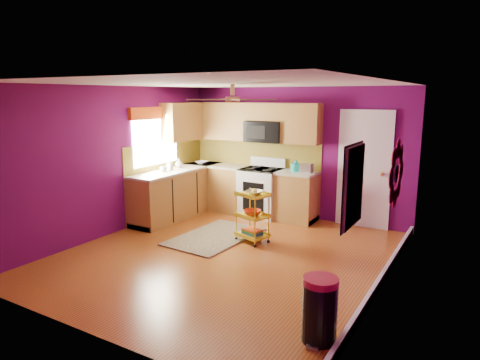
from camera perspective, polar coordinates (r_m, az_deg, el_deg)
The scene contains 18 objects.
ground at distance 6.47m, azimuth -1.87°, elevation -9.99°, with size 5.00×5.00×0.00m, color brown.
room_envelope at distance 6.06m, azimuth -1.75°, elevation 4.52°, with size 4.54×5.04×2.52m.
lower_cabinets at distance 8.50m, azimuth -3.03°, elevation -1.75°, with size 2.81×2.31×0.94m.
electric_range at distance 8.40m, azimuth 2.85°, elevation -1.57°, with size 0.76×0.66×1.13m.
upper_cabinetry at distance 8.55m, azimuth -1.21°, elevation 7.59°, with size 2.80×2.30×1.26m.
left_window at distance 8.23m, azimuth -11.21°, elevation 6.81°, with size 0.08×1.35×1.08m.
panel_door at distance 7.90m, azimuth 16.22°, elevation 1.19°, with size 0.95×0.11×2.15m.
right_wall_art at distance 4.94m, azimuth 18.18°, elevation 0.22°, with size 0.04×2.74×1.04m.
ceiling_fan at distance 6.20m, azimuth -1.00°, elevation 10.77°, with size 1.01×1.01×0.26m.
shag_rug at distance 7.25m, azimuth -3.33°, elevation -7.53°, with size 1.02×1.67×0.02m, color black.
rolling_cart at distance 6.89m, azimuth 1.70°, elevation -4.62°, with size 0.58×0.49×0.89m.
trash_can at distance 4.34m, azimuth 10.58°, elevation -16.63°, with size 0.41×0.42×0.65m.
teal_kettle at distance 8.04m, azimuth 7.42°, elevation 1.70°, with size 0.18×0.18×0.21m.
toaster at distance 7.92m, azimuth 8.84°, elevation 1.57°, with size 0.22×0.15×0.18m, color beige.
soap_bottle_a at distance 8.23m, azimuth -9.35°, elevation 1.99°, with size 0.09×0.09×0.20m, color #EA3F72.
soap_bottle_b at distance 8.51m, azimuth -8.17°, elevation 2.27°, with size 0.15×0.15×0.19m, color white.
counter_dish at distance 8.91m, azimuth -5.11°, elevation 2.33°, with size 0.25×0.25×0.06m, color white.
counter_cup at distance 8.10m, azimuth -10.18°, elevation 1.45°, with size 0.13×0.13×0.10m, color white.
Camera 1 is at (3.23, -5.09, 2.34)m, focal length 32.00 mm.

